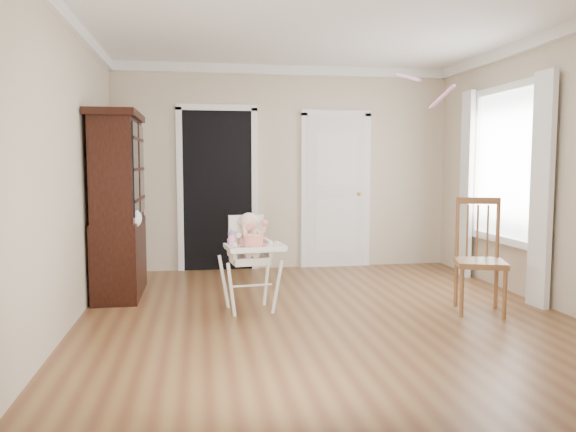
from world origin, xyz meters
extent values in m
plane|color=brown|center=(0.00, 0.00, 0.00)|extent=(5.00, 5.00, 0.00)
plane|color=white|center=(0.00, 0.00, 2.70)|extent=(5.00, 5.00, 0.00)
plane|color=#C1B196|center=(0.00, 2.50, 1.35)|extent=(4.50, 0.00, 4.50)
plane|color=#C1B196|center=(-2.25, 0.00, 1.35)|extent=(0.00, 5.00, 5.00)
plane|color=#C1B196|center=(2.25, 0.00, 1.35)|extent=(0.00, 5.00, 5.00)
cube|color=black|center=(-0.90, 2.48, 1.05)|extent=(0.90, 0.03, 2.10)
cube|color=white|center=(-1.39, 2.48, 1.05)|extent=(0.08, 0.05, 2.18)
cube|color=white|center=(-0.41, 2.48, 1.05)|extent=(0.08, 0.05, 2.18)
cube|color=white|center=(-0.90, 2.48, 2.14)|extent=(1.06, 0.05, 0.08)
cube|color=white|center=(0.70, 2.48, 1.02)|extent=(0.80, 0.05, 2.05)
cube|color=white|center=(0.26, 2.48, 1.02)|extent=(0.08, 0.05, 2.13)
cube|color=white|center=(1.14, 2.48, 1.02)|extent=(0.08, 0.05, 2.13)
sphere|color=gold|center=(1.02, 2.44, 1.00)|extent=(0.06, 0.06, 0.06)
cube|color=white|center=(2.23, 0.80, 1.40)|extent=(0.02, 1.20, 1.60)
cube|color=white|center=(2.21, 0.80, 2.24)|extent=(0.06, 1.36, 0.08)
cube|color=white|center=(2.15, 0.02, 1.15)|extent=(0.08, 0.28, 2.30)
cube|color=white|center=(2.15, 1.58, 1.15)|extent=(0.08, 0.28, 2.30)
cylinder|color=white|center=(-0.86, 0.09, 0.25)|extent=(0.10, 0.12, 0.54)
cylinder|color=white|center=(-0.43, 0.15, 0.25)|extent=(0.12, 0.10, 0.54)
cylinder|color=white|center=(-0.91, 0.48, 0.25)|extent=(0.12, 0.10, 0.54)
cylinder|color=white|center=(-0.49, 0.54, 0.25)|extent=(0.10, 0.12, 0.54)
cylinder|color=white|center=(-0.67, 0.27, 0.25)|extent=(0.41, 0.08, 0.02)
cube|color=silver|center=(-0.67, 0.32, 0.50)|extent=(0.38, 0.37, 0.07)
cube|color=silver|center=(-0.84, 0.29, 0.60)|extent=(0.08, 0.31, 0.16)
cube|color=silver|center=(-0.50, 0.34, 0.60)|extent=(0.08, 0.31, 0.16)
cube|color=silver|center=(-0.69, 0.47, 0.71)|extent=(0.35, 0.10, 0.40)
cube|color=white|center=(-0.65, 0.10, 0.64)|extent=(0.55, 0.42, 0.03)
cube|color=white|center=(-0.62, -0.07, 0.65)|extent=(0.50, 0.09, 0.04)
ellipsoid|color=beige|center=(-0.68, 0.34, 0.64)|extent=(0.23, 0.20, 0.27)
sphere|color=beige|center=(-0.68, 0.34, 0.85)|extent=(0.21, 0.21, 0.18)
sphere|color=red|center=(-0.67, 0.29, 0.69)|extent=(0.14, 0.14, 0.14)
sphere|color=red|center=(-0.69, 0.26, 0.81)|extent=(0.07, 0.07, 0.07)
sphere|color=red|center=(-0.53, 0.29, 0.85)|extent=(0.06, 0.06, 0.06)
cylinder|color=silver|center=(-0.66, 0.11, 0.65)|extent=(0.24, 0.24, 0.01)
cylinder|color=#EC2954|center=(-0.66, 0.11, 0.70)|extent=(0.18, 0.18, 0.10)
cylinder|color=#F2E08C|center=(-0.64, 0.09, 0.75)|extent=(0.08, 0.08, 0.02)
cylinder|color=pink|center=(-0.85, 0.19, 0.70)|extent=(0.07, 0.07, 0.10)
cylinder|color=#7D60A9|center=(-0.85, 0.19, 0.77)|extent=(0.07, 0.07, 0.03)
cone|color=#7D60A9|center=(-0.85, 0.19, 0.80)|extent=(0.02, 0.02, 0.04)
cube|color=black|center=(-1.99, 1.17, 0.41)|extent=(0.45, 1.08, 0.81)
cube|color=black|center=(-1.99, 1.17, 1.35)|extent=(0.41, 1.08, 1.08)
cube|color=black|center=(-1.77, 0.90, 1.35)|extent=(0.02, 0.47, 0.95)
cube|color=black|center=(-1.77, 1.44, 1.35)|extent=(0.02, 0.47, 0.95)
cube|color=black|center=(-1.99, 1.17, 1.91)|extent=(0.49, 1.15, 0.07)
ellipsoid|color=white|center=(-1.81, 0.85, 0.86)|extent=(0.18, 0.14, 0.20)
cube|color=brown|center=(1.47, -0.09, 0.47)|extent=(0.56, 0.56, 0.05)
cylinder|color=brown|center=(1.23, -0.22, 0.24)|extent=(0.04, 0.04, 0.47)
cylinder|color=brown|center=(1.59, -0.33, 0.24)|extent=(0.04, 0.04, 0.47)
cylinder|color=brown|center=(1.35, 0.14, 0.24)|extent=(0.04, 0.04, 0.47)
cylinder|color=brown|center=(1.71, 0.03, 0.24)|extent=(0.04, 0.04, 0.47)
cylinder|color=brown|center=(1.35, 0.15, 0.78)|extent=(0.04, 0.04, 0.61)
cylinder|color=brown|center=(1.71, 0.04, 0.78)|extent=(0.04, 0.04, 0.61)
cube|color=brown|center=(1.53, 0.10, 1.05)|extent=(0.39, 0.16, 0.06)
camera|label=1|loc=(-1.14, -4.98, 1.41)|focal=35.00mm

